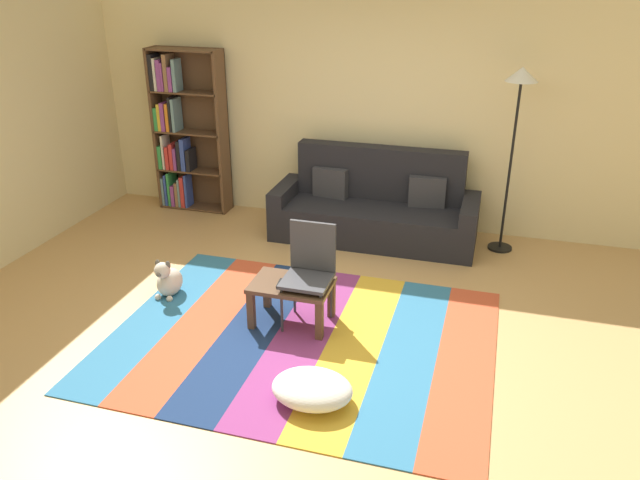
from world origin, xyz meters
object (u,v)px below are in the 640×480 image
pouf (312,389)px  standing_lamp (519,100)px  bookshelf (182,132)px  coffee_table (292,291)px  couch (375,209)px  tv_remote (281,283)px  dog (168,280)px  folding_chair (310,266)px

pouf → standing_lamp: bearing=68.4°
bookshelf → coffee_table: bookshelf is taller
couch → coffee_table: (-0.31, -2.02, -0.02)m
coffee_table → bookshelf: bearing=133.5°
couch → tv_remote: bearing=-100.7°
standing_lamp → bookshelf: bearing=177.0°
bookshelf → tv_remote: bookshelf is taller
coffee_table → dog: 1.29m
standing_lamp → dog: bearing=-146.6°
pouf → tv_remote: bearing=121.1°
pouf → dog: dog is taller
coffee_table → standing_lamp: bearing=50.9°
coffee_table → couch: bearing=81.3°
pouf → dog: size_ratio=1.48×
bookshelf → dog: size_ratio=4.96×
couch → coffee_table: bearing=-98.7°
pouf → standing_lamp: (1.22, 3.08, 1.52)m
coffee_table → tv_remote: (-0.08, -0.05, 0.09)m
bookshelf → tv_remote: (2.10, -2.35, -0.57)m
folding_chair → dog: bearing=-148.4°
coffee_table → tv_remote: bearing=-148.2°
coffee_table → pouf: size_ratio=1.16×
couch → dog: (-1.58, -1.88, -0.18)m
folding_chair → coffee_table: bearing=-115.3°
dog → standing_lamp: size_ratio=0.20×
dog → folding_chair: folding_chair is taller
couch → folding_chair: 1.95m
pouf → bookshelf: bearing=129.0°
pouf → folding_chair: bearing=107.8°
coffee_table → pouf: (0.48, -0.98, -0.20)m
bookshelf → dog: 2.48m
coffee_table → standing_lamp: size_ratio=0.35×
bookshelf → pouf: (2.66, -3.28, -0.86)m
tv_remote → dog: bearing=165.5°
standing_lamp → tv_remote: standing_lamp is taller
couch → tv_remote: (-0.39, -2.07, 0.07)m
couch → dog: 2.47m
standing_lamp → folding_chair: standing_lamp is taller
pouf → folding_chair: size_ratio=0.66×
bookshelf → standing_lamp: 3.94m
couch → standing_lamp: (1.39, 0.08, 1.29)m
bookshelf → coffee_table: bearing=-46.5°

